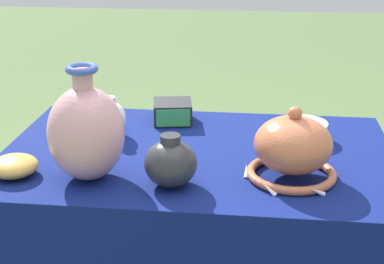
{
  "coord_description": "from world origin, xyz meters",
  "views": [
    {
      "loc": [
        0.16,
        -1.5,
        1.34
      ],
      "look_at": [
        -0.0,
        -0.13,
        0.82
      ],
      "focal_mm": 55.0,
      "sensor_mm": 36.0,
      "label": 1
    }
  ],
  "objects_px": {
    "vase_dome_bell": "(293,149)",
    "pot_squat_ivory": "(303,131)",
    "vase_tall_bulbous": "(86,132)",
    "mosaic_tile_box": "(173,112)",
    "bowl_shallow_ochre": "(14,166)",
    "jar_round_porcelain": "(110,118)",
    "jar_round_charcoal": "(171,163)"
  },
  "relations": [
    {
      "from": "vase_dome_bell",
      "to": "pot_squat_ivory",
      "type": "height_order",
      "value": "vase_dome_bell"
    },
    {
      "from": "vase_tall_bulbous",
      "to": "mosaic_tile_box",
      "type": "xyz_separation_m",
      "value": [
        0.15,
        0.44,
        -0.09
      ]
    },
    {
      "from": "bowl_shallow_ochre",
      "to": "pot_squat_ivory",
      "type": "xyz_separation_m",
      "value": [
        0.74,
        0.34,
        0.0
      ]
    },
    {
      "from": "jar_round_porcelain",
      "to": "jar_round_charcoal",
      "type": "xyz_separation_m",
      "value": [
        0.23,
        -0.31,
        0.0
      ]
    },
    {
      "from": "vase_dome_bell",
      "to": "jar_round_porcelain",
      "type": "height_order",
      "value": "vase_dome_bell"
    },
    {
      "from": "bowl_shallow_ochre",
      "to": "jar_round_porcelain",
      "type": "height_order",
      "value": "jar_round_porcelain"
    },
    {
      "from": "mosaic_tile_box",
      "to": "jar_round_charcoal",
      "type": "height_order",
      "value": "jar_round_charcoal"
    },
    {
      "from": "vase_tall_bulbous",
      "to": "jar_round_charcoal",
      "type": "bearing_deg",
      "value": -4.99
    },
    {
      "from": "mosaic_tile_box",
      "to": "bowl_shallow_ochre",
      "type": "bearing_deg",
      "value": -136.91
    },
    {
      "from": "bowl_shallow_ochre",
      "to": "jar_round_charcoal",
      "type": "height_order",
      "value": "jar_round_charcoal"
    },
    {
      "from": "vase_dome_bell",
      "to": "jar_round_charcoal",
      "type": "xyz_separation_m",
      "value": [
        -0.29,
        -0.08,
        -0.02
      ]
    },
    {
      "from": "mosaic_tile_box",
      "to": "jar_round_porcelain",
      "type": "height_order",
      "value": "jar_round_porcelain"
    },
    {
      "from": "vase_tall_bulbous",
      "to": "jar_round_charcoal",
      "type": "xyz_separation_m",
      "value": [
        0.21,
        -0.02,
        -0.06
      ]
    },
    {
      "from": "vase_tall_bulbous",
      "to": "mosaic_tile_box",
      "type": "distance_m",
      "value": 0.47
    },
    {
      "from": "jar_round_porcelain",
      "to": "jar_round_charcoal",
      "type": "relative_size",
      "value": 0.92
    },
    {
      "from": "vase_tall_bulbous",
      "to": "pot_squat_ivory",
      "type": "xyz_separation_m",
      "value": [
        0.55,
        0.33,
        -0.1
      ]
    },
    {
      "from": "jar_round_porcelain",
      "to": "pot_squat_ivory",
      "type": "relative_size",
      "value": 0.85
    },
    {
      "from": "jar_round_porcelain",
      "to": "jar_round_charcoal",
      "type": "height_order",
      "value": "jar_round_charcoal"
    },
    {
      "from": "vase_dome_bell",
      "to": "jar_round_charcoal",
      "type": "relative_size",
      "value": 1.82
    },
    {
      "from": "bowl_shallow_ochre",
      "to": "mosaic_tile_box",
      "type": "bearing_deg",
      "value": 53.0
    },
    {
      "from": "mosaic_tile_box",
      "to": "jar_round_porcelain",
      "type": "distance_m",
      "value": 0.22
    },
    {
      "from": "bowl_shallow_ochre",
      "to": "pot_squat_ivory",
      "type": "relative_size",
      "value": 0.86
    },
    {
      "from": "vase_dome_bell",
      "to": "bowl_shallow_ochre",
      "type": "distance_m",
      "value": 0.7
    },
    {
      "from": "jar_round_charcoal",
      "to": "mosaic_tile_box",
      "type": "bearing_deg",
      "value": 97.84
    },
    {
      "from": "vase_dome_bell",
      "to": "mosaic_tile_box",
      "type": "height_order",
      "value": "vase_dome_bell"
    },
    {
      "from": "vase_tall_bulbous",
      "to": "vase_dome_bell",
      "type": "bearing_deg",
      "value": 6.85
    },
    {
      "from": "mosaic_tile_box",
      "to": "bowl_shallow_ochre",
      "type": "relative_size",
      "value": 1.17
    },
    {
      "from": "jar_round_porcelain",
      "to": "bowl_shallow_ochre",
      "type": "bearing_deg",
      "value": -119.66
    },
    {
      "from": "vase_dome_bell",
      "to": "jar_round_charcoal",
      "type": "distance_m",
      "value": 0.3
    },
    {
      "from": "mosaic_tile_box",
      "to": "pot_squat_ivory",
      "type": "xyz_separation_m",
      "value": [
        0.4,
        -0.11,
        -0.01
      ]
    },
    {
      "from": "mosaic_tile_box",
      "to": "jar_round_porcelain",
      "type": "bearing_deg",
      "value": -148.66
    },
    {
      "from": "jar_round_porcelain",
      "to": "jar_round_charcoal",
      "type": "bearing_deg",
      "value": -53.99
    }
  ]
}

